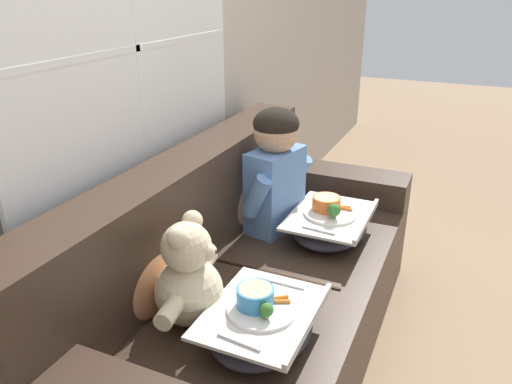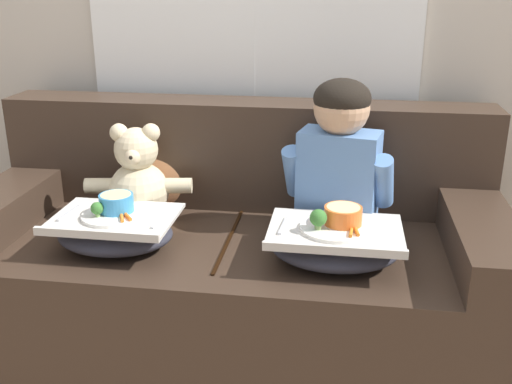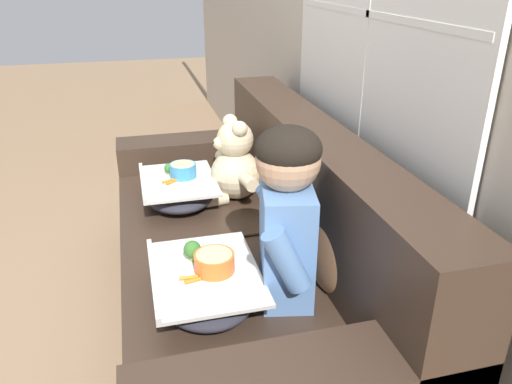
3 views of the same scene
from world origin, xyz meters
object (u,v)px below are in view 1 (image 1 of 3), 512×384
Objects in this scene: child_figure at (276,164)px; lap_tray_child at (330,224)px; lap_tray_teddy at (262,323)px; teddy_bear at (190,279)px; throw_pillow_behind_child at (242,190)px; throw_pillow_behind_teddy at (146,268)px; couch at (247,293)px.

child_figure is 0.36m from lap_tray_child.
lap_tray_teddy is at bearing -180.00° from lap_tray_child.
lap_tray_child is at bearing -18.79° from teddy_bear.
child_figure is at bearing -90.07° from throw_pillow_behind_child.
child_figure reaches higher than lap_tray_teddy.
child_figure reaches higher than lap_tray_child.
teddy_bear is at bearing -167.31° from throw_pillow_behind_child.
child_figure is (0.76, -0.17, 0.15)m from throw_pillow_behind_teddy.
throw_pillow_behind_child reaches higher than lap_tray_child.
teddy_bear is 0.28m from lap_tray_teddy.
lap_tray_teddy is at bearing -148.61° from couch.
throw_pillow_behind_teddy reaches higher than lap_tray_teddy.
teddy_bear reaches higher than lap_tray_teddy.
teddy_bear is at bearing 161.21° from lap_tray_child.
throw_pillow_behind_teddy is at bearing 150.54° from lap_tray_child.
child_figure is 0.78m from teddy_bear.
couch is 3.44× the size of child_figure.
lap_tray_teddy is (-0.38, -0.23, 0.19)m from couch.
lap_tray_child is (0.76, -0.26, -0.09)m from teddy_bear.
couch is at bearing -27.50° from throw_pillow_behind_teddy.
throw_pillow_behind_child is 0.23m from child_figure.
throw_pillow_behind_teddy reaches higher than lap_tray_child.
lap_tray_child is (0.77, -0.43, -0.09)m from throw_pillow_behind_teddy.
throw_pillow_behind_child is at bearing 0.00° from throw_pillow_behind_teddy.
child_figure is 0.85m from lap_tray_teddy.
lap_tray_child is (0.38, -0.23, 0.19)m from couch.
child_figure reaches higher than teddy_bear.
child_figure is at bearing 0.32° from teddy_bear.
throw_pillow_behind_teddy is (-0.77, 0.00, 0.00)m from throw_pillow_behind_child.
couch reaches higher than throw_pillow_behind_child.
throw_pillow_behind_teddy is 0.44m from lap_tray_teddy.
throw_pillow_behind_teddy is 0.64× the size of child_figure.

